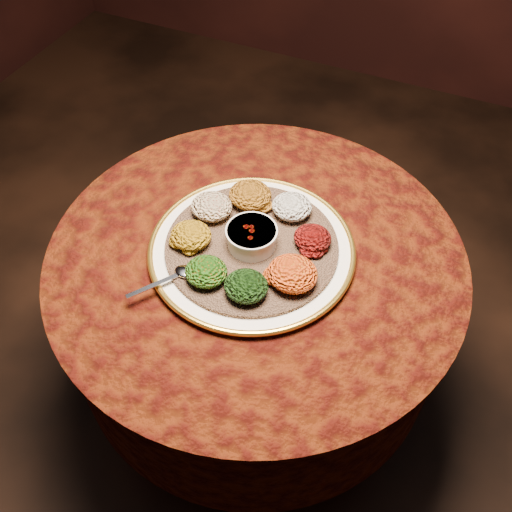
% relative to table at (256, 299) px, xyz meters
% --- Properties ---
extents(table, '(0.96, 0.96, 0.73)m').
position_rel_table_xyz_m(table, '(0.00, 0.00, 0.00)').
color(table, black).
rests_on(table, ground).
extents(platter, '(0.54, 0.54, 0.02)m').
position_rel_table_xyz_m(platter, '(-0.01, -0.01, 0.19)').
color(platter, white).
rests_on(platter, table).
extents(injera, '(0.42, 0.42, 0.01)m').
position_rel_table_xyz_m(injera, '(-0.01, -0.01, 0.20)').
color(injera, brown).
rests_on(injera, platter).
extents(stew_bowl, '(0.12, 0.12, 0.05)m').
position_rel_table_xyz_m(stew_bowl, '(-0.01, -0.01, 0.24)').
color(stew_bowl, silver).
rests_on(stew_bowl, injera).
extents(spoon, '(0.11, 0.13, 0.01)m').
position_rel_table_xyz_m(spoon, '(-0.11, -0.15, 0.21)').
color(spoon, silver).
rests_on(spoon, injera).
extents(portion_ayib, '(0.09, 0.09, 0.05)m').
position_rel_table_xyz_m(portion_ayib, '(0.04, 0.12, 0.23)').
color(portion_ayib, beige).
rests_on(portion_ayib, injera).
extents(portion_kitfo, '(0.08, 0.08, 0.04)m').
position_rel_table_xyz_m(portion_kitfo, '(0.11, 0.05, 0.23)').
color(portion_kitfo, black).
rests_on(portion_kitfo, injera).
extents(portion_tikil, '(0.11, 0.10, 0.05)m').
position_rel_table_xyz_m(portion_tikil, '(0.11, -0.07, 0.23)').
color(portion_tikil, '#B17D0E').
rests_on(portion_tikil, injera).
extents(portion_gomen, '(0.09, 0.09, 0.04)m').
position_rel_table_xyz_m(portion_gomen, '(0.04, -0.13, 0.23)').
color(portion_gomen, black).
rests_on(portion_gomen, injera).
extents(portion_mixveg, '(0.09, 0.09, 0.04)m').
position_rel_table_xyz_m(portion_mixveg, '(-0.06, -0.13, 0.23)').
color(portion_mixveg, '#A13B0A').
rests_on(portion_mixveg, injera).
extents(portion_kik, '(0.09, 0.09, 0.04)m').
position_rel_table_xyz_m(portion_kik, '(-0.13, -0.05, 0.23)').
color(portion_kik, '#98690D').
rests_on(portion_kik, injera).
extents(portion_timatim, '(0.10, 0.09, 0.05)m').
position_rel_table_xyz_m(portion_timatim, '(-0.13, 0.05, 0.23)').
color(portion_timatim, maroon).
rests_on(portion_timatim, injera).
extents(portion_shiro, '(0.10, 0.10, 0.05)m').
position_rel_table_xyz_m(portion_shiro, '(-0.07, 0.12, 0.23)').
color(portion_shiro, '#8A4E10').
rests_on(portion_shiro, injera).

